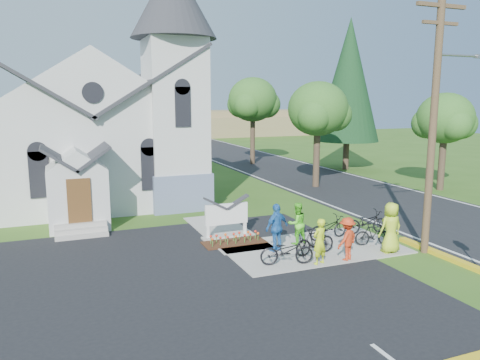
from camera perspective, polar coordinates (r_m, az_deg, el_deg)
name	(u,v)px	position (r m, az deg, el deg)	size (l,w,h in m)	color
ground	(285,257)	(18.02, 5.57, -9.34)	(120.00, 120.00, 0.00)	#355C1A
parking_lot	(99,309)	(14.37, -16.86, -14.85)	(20.00, 16.00, 0.02)	black
road	(312,178)	(35.49, 8.79, 0.21)	(8.00, 90.00, 0.02)	black
sidewalk	(313,248)	(19.12, 8.91, -8.19)	(7.00, 4.00, 0.05)	#A09A91
church	(97,111)	(27.66, -16.99, 8.09)	(12.35, 12.00, 13.00)	silver
church_sign	(226,214)	(20.06, -1.66, -4.22)	(2.20, 0.40, 1.70)	#A09A91
flower_bed	(234,243)	(19.52, -0.73, -7.65)	(2.60, 1.10, 0.07)	#3A200F
utility_pole	(435,113)	(18.98, 22.71, 7.58)	(3.45, 0.28, 10.00)	#473023
tree_road_near	(318,109)	(31.65, 9.47, 8.49)	(4.00, 4.00, 7.05)	#39271F
tree_road_mid	(253,100)	(42.56, 1.57, 9.73)	(4.40, 4.40, 7.80)	#39271F
tree_road_far	(445,119)	(32.88, 23.72, 6.84)	(3.60, 3.60, 6.30)	#39271F
conifer	(349,80)	(40.25, 13.13, 11.76)	(5.20, 5.20, 12.40)	#39271F
distant_hills	(133,124)	(72.38, -12.96, 6.71)	(61.00, 10.00, 5.60)	olive
cyclist_0	(320,241)	(17.09, 9.67, -7.38)	(0.61, 0.40, 1.67)	#C2E31A
bike_0	(287,251)	(16.97, 5.72, -8.58)	(0.68, 1.94, 1.02)	black
cyclist_1	(297,223)	(19.28, 6.95, -5.25)	(0.83, 0.65, 1.71)	#54D427
bike_1	(315,241)	(18.14, 9.13, -7.38)	(0.49, 1.74, 1.05)	black
cyclist_2	(277,227)	(18.27, 4.50, -5.79)	(1.11, 0.46, 1.89)	#2366B3
bike_2	(328,227)	(20.20, 10.72, -5.70)	(0.66, 1.90, 1.00)	black
cyclist_3	(347,239)	(17.72, 12.92, -6.99)	(1.04, 0.60, 1.60)	red
bike_3	(374,234)	(19.76, 16.02, -6.35)	(0.44, 1.57, 0.94)	black
cyclist_4	(391,228)	(18.94, 17.91, -5.54)	(0.96, 0.63, 1.97)	#B4D327
bike_4	(367,222)	(21.39, 15.17, -4.95)	(0.68, 1.96, 1.03)	black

